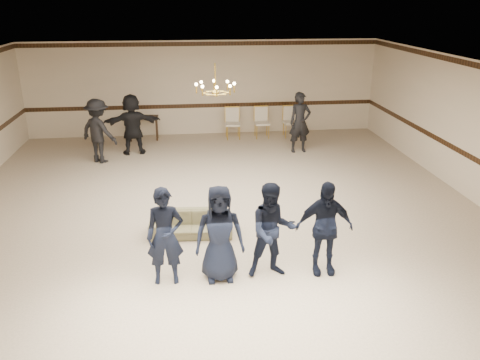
{
  "coord_description": "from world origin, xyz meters",
  "views": [
    {
      "loc": [
        -0.73,
        -9.77,
        4.56
      ],
      "look_at": [
        0.37,
        -0.5,
        1.03
      ],
      "focal_mm": 36.4,
      "sensor_mm": 36.0,
      "label": 1
    }
  ],
  "objects_px": {
    "banquet_chair_right": "(291,122)",
    "boy_a": "(165,237)",
    "banquet_chair_left": "(233,124)",
    "console_table": "(144,128)",
    "chandelier": "(215,78)",
    "boy_c": "(272,231)",
    "boy_b": "(219,234)",
    "adult_right": "(300,123)",
    "settee": "(191,224)",
    "boy_d": "(324,228)",
    "adult_mid": "(132,124)",
    "banquet_chair_mid": "(262,123)",
    "adult_left": "(98,131)"
  },
  "relations": [
    {
      "from": "boy_a",
      "to": "adult_left",
      "type": "distance_m",
      "value": 7.01
    },
    {
      "from": "banquet_chair_left",
      "to": "console_table",
      "type": "xyz_separation_m",
      "value": [
        -3.0,
        0.2,
        -0.11
      ]
    },
    {
      "from": "boy_c",
      "to": "adult_left",
      "type": "bearing_deg",
      "value": 117.18
    },
    {
      "from": "chandelier",
      "to": "banquet_chair_right",
      "type": "xyz_separation_m",
      "value": [
        2.93,
        5.23,
        -2.36
      ]
    },
    {
      "from": "boy_a",
      "to": "banquet_chair_right",
      "type": "bearing_deg",
      "value": 65.02
    },
    {
      "from": "banquet_chair_left",
      "to": "banquet_chair_right",
      "type": "distance_m",
      "value": 2.0
    },
    {
      "from": "boy_c",
      "to": "settee",
      "type": "bearing_deg",
      "value": 125.84
    },
    {
      "from": "adult_mid",
      "to": "banquet_chair_right",
      "type": "distance_m",
      "value": 5.39
    },
    {
      "from": "adult_right",
      "to": "banquet_chair_right",
      "type": "bearing_deg",
      "value": 80.47
    },
    {
      "from": "banquet_chair_mid",
      "to": "banquet_chair_right",
      "type": "xyz_separation_m",
      "value": [
        1.0,
        0.0,
        0.0
      ]
    },
    {
      "from": "boy_c",
      "to": "banquet_chair_left",
      "type": "bearing_deg",
      "value": 85.62
    },
    {
      "from": "banquet_chair_mid",
      "to": "boy_c",
      "type": "bearing_deg",
      "value": -99.72
    },
    {
      "from": "settee",
      "to": "banquet_chair_right",
      "type": "bearing_deg",
      "value": 66.8
    },
    {
      "from": "adult_right",
      "to": "banquet_chair_right",
      "type": "relative_size",
      "value": 1.81
    },
    {
      "from": "boy_d",
      "to": "banquet_chair_mid",
      "type": "relative_size",
      "value": 1.65
    },
    {
      "from": "banquet_chair_right",
      "to": "boy_a",
      "type": "bearing_deg",
      "value": -118.99
    },
    {
      "from": "boy_b",
      "to": "boy_d",
      "type": "distance_m",
      "value": 1.8
    },
    {
      "from": "adult_mid",
      "to": "banquet_chair_left",
      "type": "bearing_deg",
      "value": -164.24
    },
    {
      "from": "chandelier",
      "to": "adult_left",
      "type": "relative_size",
      "value": 0.51
    },
    {
      "from": "settee",
      "to": "banquet_chair_left",
      "type": "relative_size",
      "value": 1.61
    },
    {
      "from": "chandelier",
      "to": "boy_d",
      "type": "relative_size",
      "value": 0.55
    },
    {
      "from": "chandelier",
      "to": "banquet_chair_left",
      "type": "distance_m",
      "value": 5.82
    },
    {
      "from": "adult_right",
      "to": "console_table",
      "type": "bearing_deg",
      "value": 152.4
    },
    {
      "from": "boy_c",
      "to": "banquet_chair_left",
      "type": "xyz_separation_m",
      "value": [
        0.24,
        8.73,
        -0.33
      ]
    },
    {
      "from": "boy_d",
      "to": "adult_mid",
      "type": "xyz_separation_m",
      "value": [
        -3.86,
        7.4,
        0.08
      ]
    },
    {
      "from": "boy_a",
      "to": "banquet_chair_right",
      "type": "distance_m",
      "value": 9.63
    },
    {
      "from": "banquet_chair_right",
      "to": "console_table",
      "type": "relative_size",
      "value": 1.06
    },
    {
      "from": "adult_left",
      "to": "adult_right",
      "type": "relative_size",
      "value": 1.0
    },
    {
      "from": "chandelier",
      "to": "console_table",
      "type": "relative_size",
      "value": 0.96
    },
    {
      "from": "adult_left",
      "to": "banquet_chair_mid",
      "type": "height_order",
      "value": "adult_left"
    },
    {
      "from": "chandelier",
      "to": "boy_c",
      "type": "xyz_separation_m",
      "value": [
        0.69,
        -3.5,
        -2.03
      ]
    },
    {
      "from": "banquet_chair_left",
      "to": "banquet_chair_right",
      "type": "xyz_separation_m",
      "value": [
        2.0,
        0.0,
        0.0
      ]
    },
    {
      "from": "boy_a",
      "to": "banquet_chair_left",
      "type": "xyz_separation_m",
      "value": [
        2.04,
        8.73,
        -0.33
      ]
    },
    {
      "from": "chandelier",
      "to": "adult_right",
      "type": "relative_size",
      "value": 0.51
    },
    {
      "from": "boy_c",
      "to": "boy_d",
      "type": "relative_size",
      "value": 1.0
    },
    {
      "from": "boy_d",
      "to": "banquet_chair_right",
      "type": "bearing_deg",
      "value": 84.15
    },
    {
      "from": "settee",
      "to": "banquet_chair_left",
      "type": "height_order",
      "value": "banquet_chair_left"
    },
    {
      "from": "adult_mid",
      "to": "banquet_chair_mid",
      "type": "relative_size",
      "value": 1.81
    },
    {
      "from": "boy_d",
      "to": "boy_c",
      "type": "bearing_deg",
      "value": -177.11
    },
    {
      "from": "boy_c",
      "to": "console_table",
      "type": "relative_size",
      "value": 1.74
    },
    {
      "from": "settee",
      "to": "chandelier",
      "type": "bearing_deg",
      "value": 73.56
    },
    {
      "from": "boy_a",
      "to": "chandelier",
      "type": "bearing_deg",
      "value": 72.21
    },
    {
      "from": "adult_left",
      "to": "adult_mid",
      "type": "height_order",
      "value": "same"
    },
    {
      "from": "banquet_chair_mid",
      "to": "adult_right",
      "type": "bearing_deg",
      "value": -64.34
    },
    {
      "from": "adult_left",
      "to": "settee",
      "type": "bearing_deg",
      "value": 150.66
    },
    {
      "from": "boy_b",
      "to": "boy_c",
      "type": "relative_size",
      "value": 1.0
    },
    {
      "from": "banquet_chair_left",
      "to": "adult_mid",
      "type": "bearing_deg",
      "value": -152.65
    },
    {
      "from": "boy_b",
      "to": "banquet_chair_right",
      "type": "relative_size",
      "value": 1.65
    },
    {
      "from": "boy_a",
      "to": "adult_right",
      "type": "height_order",
      "value": "adult_right"
    },
    {
      "from": "chandelier",
      "to": "boy_b",
      "type": "bearing_deg",
      "value": -93.49
    }
  ]
}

